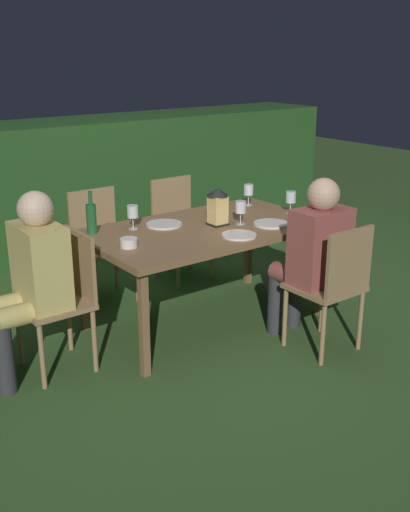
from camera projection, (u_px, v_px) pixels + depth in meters
name	position (u px, v px, depth m)	size (l,w,h in m)	color
ground_plane	(205.00, 321.00, 4.55)	(16.00, 16.00, 0.00)	#385B28
dining_table	(205.00, 234.00, 4.33)	(1.68, 0.96, 0.73)	olive
chair_side_right_b	(179.00, 224.00, 5.27)	(0.42, 0.40, 0.87)	#9E7A51
chair_head_near	(64.00, 294.00, 3.77)	(0.40, 0.42, 0.87)	#9E7A51
person_in_mustard	(31.00, 278.00, 3.61)	(0.48, 0.38, 1.15)	tan
chair_side_left_b	(333.00, 283.00, 3.95)	(0.42, 0.40, 0.87)	#9E7A51
person_in_rust	(312.00, 253.00, 4.04)	(0.38, 0.47, 1.15)	#9E4C47
chair_side_right_a	(100.00, 240.00, 4.84)	(0.42, 0.40, 0.87)	#9E7A51
lantern_centerpiece	(218.00, 205.00, 4.31)	(0.15, 0.15, 0.27)	black
green_bottle_on_table	(91.00, 218.00, 4.13)	(0.07, 0.07, 0.29)	#1E5B2D
wine_glass_a	(241.00, 208.00, 4.34)	(0.08, 0.08, 0.17)	silver
wine_glass_b	(133.00, 213.00, 4.22)	(0.08, 0.08, 0.17)	silver
wine_glass_c	(249.00, 191.00, 4.87)	(0.08, 0.08, 0.17)	silver
wine_glass_d	(291.00, 198.00, 4.62)	(0.08, 0.08, 0.17)	silver
plate_a	(271.00, 224.00, 4.36)	(0.25, 0.25, 0.01)	white
plate_b	(164.00, 224.00, 4.34)	(0.25, 0.25, 0.01)	silver
plate_c	(239.00, 235.00, 4.09)	(0.23, 0.23, 0.01)	white
bowl_olives	(307.00, 219.00, 4.43)	(0.15, 0.15, 0.04)	silver
bowl_bread	(129.00, 242.00, 3.86)	(0.11, 0.11, 0.06)	silver
hedge_backdrop	(67.00, 186.00, 6.06)	(6.13, 0.82, 1.26)	#234C1E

